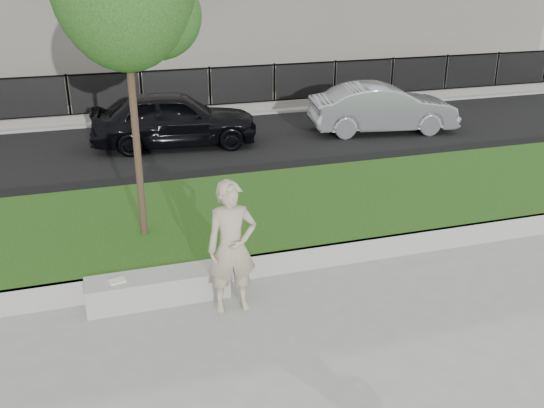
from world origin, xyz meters
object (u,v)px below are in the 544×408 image
object	(u,v)px
car_dark	(174,119)
book	(117,281)
man	(232,247)
stone_bench	(158,287)
car_silver	(383,108)

from	to	relation	value
car_dark	book	bearing A→B (deg)	171.19
book	car_dark	xyz separation A→B (m)	(2.15, 8.05, 0.35)
car_dark	man	bearing A→B (deg)	-177.43
book	man	bearing A→B (deg)	-31.30
car_dark	stone_bench	bearing A→B (deg)	175.11
stone_bench	car_silver	world-z (taller)	car_silver
car_dark	car_silver	world-z (taller)	car_dark
stone_bench	book	xyz separation A→B (m)	(-0.59, -0.03, 0.23)
stone_bench	man	xyz separation A→B (m)	(1.03, -0.55, 0.78)
stone_bench	book	bearing A→B (deg)	-176.68
car_dark	car_silver	bearing A→B (deg)	-87.36
man	car_dark	distance (m)	8.58
stone_bench	man	bearing A→B (deg)	-28.16
book	stone_bench	bearing A→B (deg)	-10.25
car_silver	book	bearing A→B (deg)	142.33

